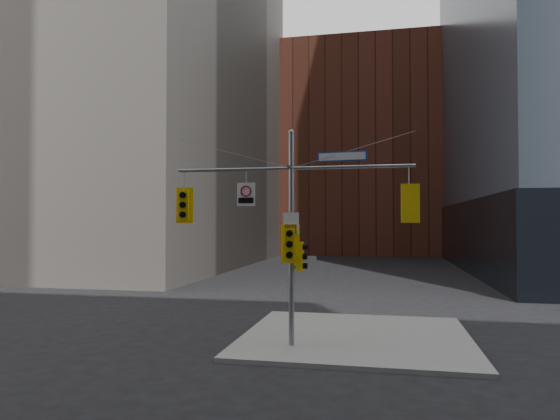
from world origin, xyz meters
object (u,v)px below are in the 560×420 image
at_px(signal_assembly, 291,216).
at_px(traffic_light_pole_front, 290,244).
at_px(traffic_light_pole_side, 301,256).
at_px(street_sign_blade, 342,156).
at_px(traffic_light_west_arm, 184,205).
at_px(traffic_light_east_arm, 409,203).
at_px(regulatory_sign_arm, 246,194).

bearing_deg(signal_assembly, traffic_light_pole_front, -90.15).
distance_m(traffic_light_pole_side, street_sign_blade, 3.54).
bearing_deg(traffic_light_pole_side, traffic_light_west_arm, 92.38).
distance_m(traffic_light_west_arm, traffic_light_east_arm, 7.60).
relative_size(signal_assembly, traffic_light_east_arm, 6.51).
bearing_deg(traffic_light_east_arm, street_sign_blade, -10.58).
xyz_separation_m(signal_assembly, traffic_light_pole_front, (-0.00, -0.27, -0.92)).
xyz_separation_m(traffic_light_pole_side, traffic_light_pole_front, (-0.32, -0.27, 0.42)).
bearing_deg(traffic_light_east_arm, traffic_light_west_arm, -10.62).
xyz_separation_m(signal_assembly, regulatory_sign_arm, (-1.56, -0.02, 0.76)).
bearing_deg(traffic_light_pole_side, traffic_light_east_arm, -87.58).
bearing_deg(traffic_light_west_arm, street_sign_blade, -11.52).
height_order(traffic_light_west_arm, traffic_light_pole_front, traffic_light_west_arm).
bearing_deg(traffic_light_west_arm, traffic_light_pole_front, -15.62).
distance_m(traffic_light_east_arm, traffic_light_pole_side, 3.88).
relative_size(traffic_light_east_arm, street_sign_blade, 0.76).
height_order(traffic_light_west_arm, regulatory_sign_arm, regulatory_sign_arm).
distance_m(signal_assembly, regulatory_sign_arm, 1.73).
distance_m(traffic_light_west_arm, regulatory_sign_arm, 2.28).
relative_size(traffic_light_west_arm, street_sign_blade, 0.77).
distance_m(traffic_light_pole_front, street_sign_blade, 3.32).
xyz_separation_m(traffic_light_east_arm, street_sign_blade, (-2.11, 0.00, 1.55)).
bearing_deg(traffic_light_west_arm, regulatory_sign_arm, -12.26).
height_order(traffic_light_pole_front, regulatory_sign_arm, regulatory_sign_arm).
bearing_deg(street_sign_blade, signal_assembly, -173.72).
bearing_deg(regulatory_sign_arm, traffic_light_west_arm, 178.65).
height_order(traffic_light_east_arm, traffic_light_pole_side, traffic_light_east_arm).
distance_m(traffic_light_east_arm, traffic_light_pole_front, 4.02).
xyz_separation_m(signal_assembly, traffic_light_west_arm, (-3.81, 0.01, 0.38)).
bearing_deg(signal_assembly, traffic_light_east_arm, 0.02).
height_order(traffic_light_pole_side, traffic_light_pole_front, traffic_light_pole_front).
relative_size(traffic_light_east_arm, traffic_light_pole_side, 1.31).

